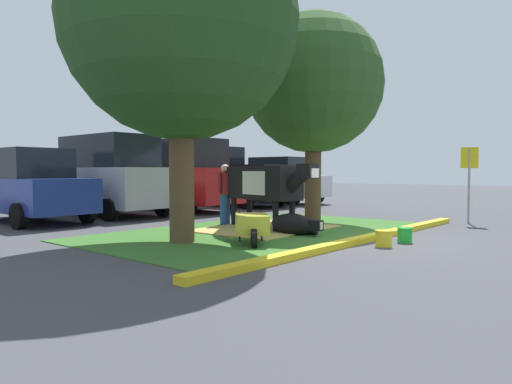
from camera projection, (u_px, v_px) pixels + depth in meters
ground_plane at (358, 239)px, 9.84m from camera, size 80.00×80.00×0.00m
grass_island at (264, 231)px, 11.03m from camera, size 8.23×4.82×0.02m
curb_yellow at (363, 239)px, 9.36m from camera, size 9.43×0.24×0.12m
hay_bedding at (265, 229)px, 11.39m from camera, size 3.29×2.52×0.04m
shade_tree_left at (181, 22)px, 9.10m from camera, size 4.59×4.59×6.60m
shade_tree_right at (313, 84)px, 12.82m from camera, size 3.78×3.78×5.69m
cow_holstein at (264, 183)px, 11.46m from camera, size 1.21×3.08×1.57m
calf_lying at (294, 224)px, 10.39m from camera, size 0.50×1.30×0.48m
person_handler at (225, 193)px, 12.27m from camera, size 0.53×0.34×1.59m
wheelbarrow at (252, 225)px, 9.04m from camera, size 1.34×1.35×0.63m
parking_sign at (469, 170)px, 12.67m from camera, size 0.09×0.44×2.05m
bucket_yellow at (384, 238)px, 8.80m from camera, size 0.33×0.33×0.31m
bucket_green at (405, 235)px, 9.31m from camera, size 0.31×0.31×0.30m
sedan_blue at (29, 187)px, 12.99m from camera, size 2.02×4.40×2.02m
suv_black at (109, 176)px, 14.95m from camera, size 2.12×4.60×2.52m
suv_dark_grey at (180, 175)px, 16.79m from camera, size 2.12×4.60×2.52m
pickup_truck_black at (229, 178)px, 19.36m from camera, size 2.22×5.40×2.42m
sedan_silver at (279, 181)px, 20.84m from camera, size 2.02×4.40×2.02m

